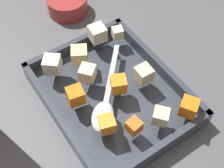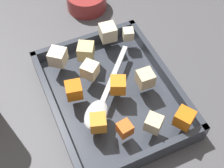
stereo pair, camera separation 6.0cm
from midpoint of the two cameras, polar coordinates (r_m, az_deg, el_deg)
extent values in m
plane|color=#4C4C51|center=(0.64, 2.35, -3.98)|extent=(4.00, 4.00, 0.00)
cube|color=#333842|center=(0.64, 2.69, -2.65)|extent=(0.31, 0.25, 0.01)
cube|color=#333842|center=(0.67, 12.03, 1.99)|extent=(0.31, 0.01, 0.03)
cube|color=#333842|center=(0.60, -7.55, -5.37)|extent=(0.31, 0.01, 0.03)
cube|color=#333842|center=(0.56, 9.62, -13.08)|extent=(0.01, 0.25, 0.03)
cube|color=#333842|center=(0.71, -2.59, 7.65)|extent=(0.01, 0.25, 0.03)
cube|color=orange|center=(0.60, 3.93, -0.27)|extent=(0.04, 0.04, 0.03)
cube|color=orange|center=(0.55, 0.57, -7.38)|extent=(0.04, 0.04, 0.03)
cube|color=orange|center=(0.58, 16.14, -6.30)|extent=(0.04, 0.04, 0.03)
cube|color=orange|center=(0.59, -4.17, -1.33)|extent=(0.04, 0.04, 0.03)
cube|color=orange|center=(0.55, 5.53, -8.44)|extent=(0.03, 0.03, 0.02)
cube|color=beige|center=(0.61, 8.98, 0.84)|extent=(0.03, 0.03, 0.03)
cube|color=#E0CC89|center=(0.65, -2.20, 5.90)|extent=(0.04, 0.04, 0.03)
cube|color=beige|center=(0.56, 10.78, -7.34)|extent=(0.04, 0.04, 0.03)
cube|color=beige|center=(0.69, 5.53, 9.03)|extent=(0.03, 0.03, 0.02)
cube|color=beige|center=(0.62, -1.32, 2.44)|extent=(0.04, 0.04, 0.03)
cube|color=silver|center=(0.64, -7.35, 4.82)|extent=(0.05, 0.05, 0.03)
cube|color=beige|center=(0.69, 1.78, 9.38)|extent=(0.04, 0.04, 0.03)
ellipsoid|color=silver|center=(0.56, 0.09, -5.90)|extent=(0.07, 0.07, 0.02)
cube|color=silver|center=(0.63, 3.21, 1.87)|extent=(0.12, 0.11, 0.01)
cylinder|color=maroon|center=(0.83, -2.58, 15.06)|extent=(0.10, 0.10, 0.04)
camera|label=1|loc=(0.03, -87.13, 3.96)|focal=49.54mm
camera|label=2|loc=(0.03, 92.87, -3.96)|focal=49.54mm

